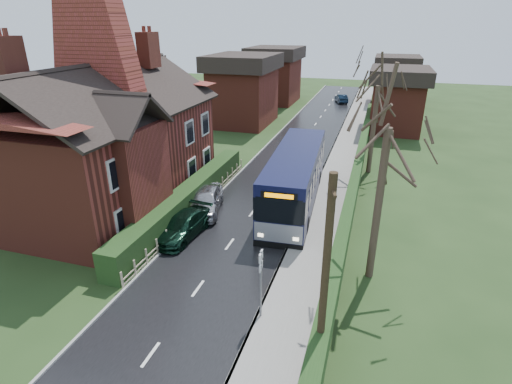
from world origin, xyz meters
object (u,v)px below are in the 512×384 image
(brick_house, at_px, (110,138))
(car_silver, at_px, (206,200))
(car_green, at_px, (183,226))
(telegraph_pole, at_px, (325,283))
(bus_stop_sign, at_px, (261,275))
(bus, at_px, (295,179))

(brick_house, xyz_separation_m, car_silver, (5.93, 0.56, -3.62))
(brick_house, relative_size, car_green, 3.39)
(car_silver, bearing_deg, telegraph_pole, -64.27)
(brick_house, distance_m, bus_stop_sign, 14.43)
(bus, bearing_deg, telegraph_pole, -78.19)
(bus, relative_size, telegraph_pole, 1.63)
(brick_house, distance_m, bus, 11.70)
(bus, relative_size, bus_stop_sign, 3.77)
(car_silver, bearing_deg, car_green, -103.15)
(car_green, bearing_deg, bus, 55.11)
(car_green, bearing_deg, telegraph_pole, -34.62)
(brick_house, bearing_deg, telegraph_pole, -33.92)
(car_silver, relative_size, car_green, 1.03)
(bus_stop_sign, distance_m, telegraph_pole, 3.65)
(car_silver, bearing_deg, bus, 14.10)
(bus_stop_sign, height_order, telegraph_pole, telegraph_pole)
(bus_stop_sign, bearing_deg, car_silver, 120.74)
(bus, distance_m, telegraph_pole, 13.63)
(car_green, height_order, bus_stop_sign, bus_stop_sign)
(car_green, distance_m, bus_stop_sign, 7.98)
(bus, xyz_separation_m, car_green, (-4.95, -5.90, -1.12))
(car_green, xyz_separation_m, bus_stop_sign, (5.95, -5.12, 1.43))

